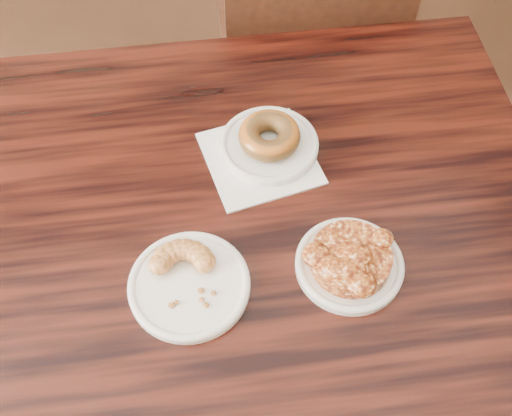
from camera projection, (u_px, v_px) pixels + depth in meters
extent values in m
cube|color=black|center=(267.00, 337.00, 1.29)|extent=(1.03, 1.03, 0.75)
cube|color=white|center=(260.00, 158.00, 1.07)|extent=(0.19, 0.19, 0.00)
cylinder|color=white|center=(269.00, 145.00, 1.08)|extent=(0.17, 0.17, 0.01)
cylinder|color=white|center=(189.00, 286.00, 0.93)|extent=(0.18, 0.18, 0.01)
cylinder|color=silver|center=(349.00, 265.00, 0.95)|extent=(0.16, 0.16, 0.01)
torus|color=brown|center=(269.00, 136.00, 1.06)|extent=(0.10, 0.10, 0.04)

